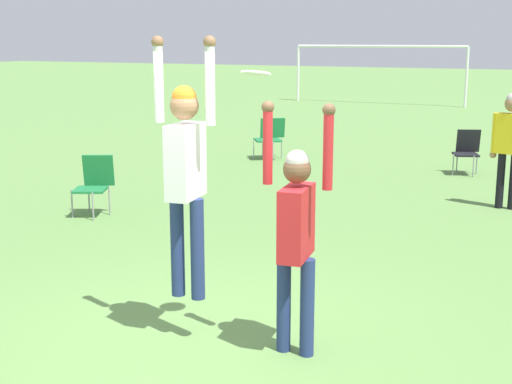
{
  "coord_description": "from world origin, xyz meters",
  "views": [
    {
      "loc": [
        2.96,
        -4.91,
        2.6
      ],
      "look_at": [
        0.3,
        0.49,
        1.3
      ],
      "focal_mm": 50.0,
      "sensor_mm": 36.0,
      "label": 1
    }
  ],
  "objects": [
    {
      "name": "ground_plane",
      "position": [
        0.0,
        0.0,
        0.0
      ],
      "size": [
        120.0,
        120.0,
        0.0
      ],
      "primitive_type": "plane",
      "color": "#608C47"
    },
    {
      "name": "person_jumping",
      "position": [
        -0.18,
        0.13,
        1.59
      ],
      "size": [
        0.6,
        0.47,
        2.24
      ],
      "rotation": [
        0.0,
        0.0,
        1.71
      ],
      "color": "navy",
      "rests_on": "ground_plane"
    },
    {
      "name": "person_defending",
      "position": [
        0.78,
        0.26,
        1.12
      ],
      "size": [
        0.62,
        0.5,
        2.12
      ],
      "rotation": [
        0.0,
        0.0,
        -1.43
      ],
      "color": "navy",
      "rests_on": "ground_plane"
    },
    {
      "name": "frisbee",
      "position": [
        0.38,
        0.33,
        2.33
      ],
      "size": [
        0.25,
        0.25,
        0.06
      ],
      "color": "white"
    },
    {
      "name": "camping_chair_0",
      "position": [
        0.58,
        9.24,
        0.5
      ],
      "size": [
        0.58,
        0.64,
        0.87
      ],
      "rotation": [
        0.0,
        0.0,
        3.53
      ],
      "color": "gray",
      "rests_on": "ground_plane"
    },
    {
      "name": "camping_chair_2",
      "position": [
        -3.81,
        3.37,
        0.52
      ],
      "size": [
        0.61,
        0.67,
        0.91
      ],
      "rotation": [
        0.0,
        0.0,
        3.6
      ],
      "color": "gray",
      "rests_on": "ground_plane"
    },
    {
      "name": "camping_chair_3",
      "position": [
        -3.65,
        9.21,
        0.52
      ],
      "size": [
        0.76,
        0.84,
        0.89
      ],
      "rotation": [
        0.0,
        0.0,
        3.77
      ],
      "color": "gray",
      "rests_on": "ground_plane"
    },
    {
      "name": "person_spectator_near",
      "position": [
        1.67,
        6.53,
        1.09
      ],
      "size": [
        0.57,
        0.28,
        1.8
      ],
      "rotation": [
        0.0,
        0.0,
        -0.21
      ],
      "color": "black",
      "rests_on": "ground_plane"
    },
    {
      "name": "soccer_goal",
      "position": [
        -5.48,
        23.42,
        1.84
      ],
      "size": [
        7.1,
        0.1,
        2.35
      ],
      "color": "white",
      "rests_on": "ground_plane"
    }
  ]
}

